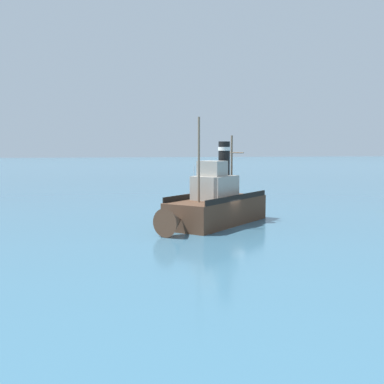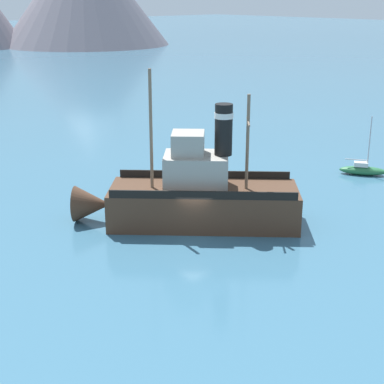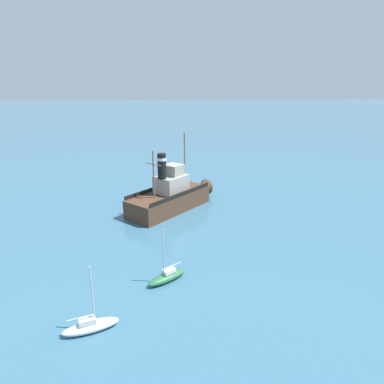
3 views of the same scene
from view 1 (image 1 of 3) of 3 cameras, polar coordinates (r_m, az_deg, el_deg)
name	(u,v)px [view 1 (image 1 of 3)]	position (r m, az deg, el deg)	size (l,w,h in m)	color
ground_plane	(229,226)	(44.49, 4.46, -4.07)	(600.00, 600.00, 0.00)	#38667F
old_tugboat	(214,205)	(44.94, 2.65, -1.60)	(12.59, 12.55, 9.90)	#4C3323
sailboat_white	(222,195)	(69.10, 3.53, -0.34)	(2.14, 3.96, 4.90)	white
sailboat_green	(192,200)	(62.42, 0.03, -0.94)	(3.03, 3.77, 4.90)	#286B3D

